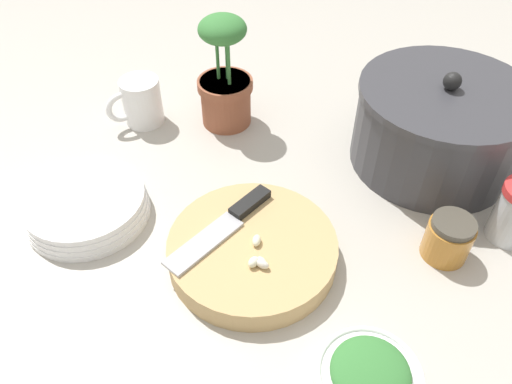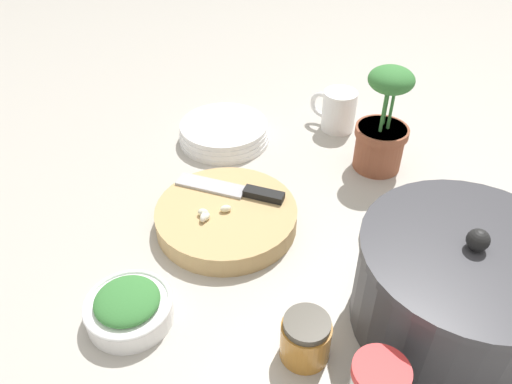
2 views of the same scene
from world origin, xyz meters
name	(u,v)px [view 2 (image 2 of 2)]	position (x,y,z in m)	size (l,w,h in m)	color
ground_plane	(280,216)	(0.00, 0.00, 0.00)	(5.00, 5.00, 0.00)	#B2ADA3
cutting_board	(226,217)	(0.04, -0.09, 0.02)	(0.24, 0.24, 0.04)	tan
chef_knife	(236,190)	(0.00, -0.08, 0.04)	(0.05, 0.20, 0.01)	black
garlic_cloves	(210,213)	(0.07, -0.11, 0.04)	(0.05, 0.05, 0.01)	silver
herb_bowl	(129,307)	(0.26, -0.17, 0.02)	(0.12, 0.12, 0.05)	white
coffee_mug	(338,110)	(-0.32, 0.07, 0.04)	(0.07, 0.10, 0.09)	white
plate_stack	(224,132)	(-0.22, -0.16, 0.02)	(0.19, 0.19, 0.04)	white
honey_jar	(306,338)	(0.26, 0.08, 0.03)	(0.07, 0.07, 0.07)	#BC7A2D
stock_pot	(460,287)	(0.17, 0.27, 0.07)	(0.28, 0.28, 0.17)	#38383D
potted_herb	(382,129)	(-0.19, 0.16, 0.09)	(0.10, 0.10, 0.21)	#935138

